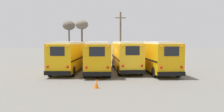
{
  "coord_description": "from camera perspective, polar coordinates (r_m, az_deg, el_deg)",
  "views": [
    {
      "loc": [
        -0.65,
        -23.76,
        3.35
      ],
      "look_at": [
        0.0,
        0.23,
        1.69
      ],
      "focal_mm": 35.0,
      "sensor_mm": 36.0,
      "label": 1
    }
  ],
  "objects": [
    {
      "name": "ground_plane",
      "position": [
        24.0,
        0.01,
        -4.07
      ],
      "size": [
        160.0,
        160.0,
        0.0
      ],
      "primitive_type": "plane",
      "color": "#66635E"
    },
    {
      "name": "school_bus_0",
      "position": [
        24.38,
        -10.94,
        0.17
      ],
      "size": [
        2.95,
        10.05,
        3.26
      ],
      "color": "#EAAA0F",
      "rests_on": "ground"
    },
    {
      "name": "school_bus_1",
      "position": [
        23.59,
        -3.72,
        0.12
      ],
      "size": [
        2.75,
        10.38,
        3.26
      ],
      "color": "#E5A00C",
      "rests_on": "ground"
    },
    {
      "name": "school_bus_2",
      "position": [
        24.74,
        3.54,
        0.31
      ],
      "size": [
        2.82,
        10.03,
        3.29
      ],
      "color": "yellow",
      "rests_on": "ground"
    },
    {
      "name": "school_bus_3",
      "position": [
        24.41,
        10.94,
        0.2
      ],
      "size": [
        3.06,
        11.04,
        3.28
      ],
      "color": "#E5A00C",
      "rests_on": "ground"
    },
    {
      "name": "utility_pole",
      "position": [
        37.31,
        2.24,
        5.36
      ],
      "size": [
        1.8,
        0.3,
        8.24
      ],
      "color": "brown",
      "rests_on": "ground"
    },
    {
      "name": "bare_tree_0",
      "position": [
        47.56,
        -11.18,
        7.68
      ],
      "size": [
        2.63,
        2.63,
        7.6
      ],
      "color": "#473323",
      "rests_on": "ground"
    },
    {
      "name": "bare_tree_1",
      "position": [
        43.81,
        -7.88,
        7.87
      ],
      "size": [
        2.5,
        2.5,
        7.5
      ],
      "color": "brown",
      "rests_on": "ground"
    },
    {
      "name": "fence_line",
      "position": [
        31.04,
        -0.35,
        -0.41
      ],
      "size": [
        17.31,
        0.06,
        1.42
      ],
      "color": "#939399",
      "rests_on": "ground"
    },
    {
      "name": "traffic_cone",
      "position": [
        15.61,
        -4.14,
        -7.15
      ],
      "size": [
        0.36,
        0.36,
        0.69
      ],
      "color": "orange",
      "rests_on": "ground"
    }
  ]
}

